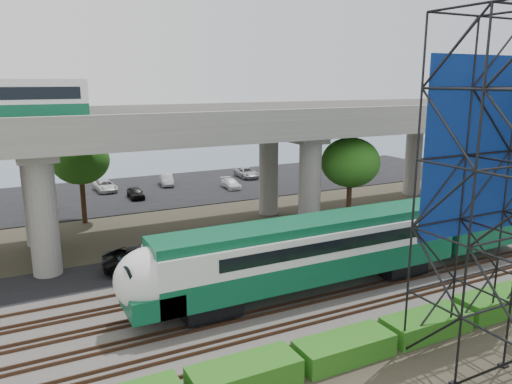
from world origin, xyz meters
TOP-DOWN VIEW (x-y plane):
  - ground at (0.00, 0.00)m, footprint 140.00×140.00m
  - ballast_bed at (0.00, 2.00)m, footprint 90.00×12.00m
  - service_road at (0.00, 10.50)m, footprint 90.00×5.00m
  - parking_lot at (0.00, 34.00)m, footprint 90.00×18.00m
  - harbor_water at (0.00, 56.00)m, footprint 140.00×40.00m
  - rail_tracks at (0.00, 2.00)m, footprint 90.00×9.52m
  - commuter_train at (5.57, 2.00)m, footprint 29.30×3.06m
  - overpass at (-0.90, 16.00)m, footprint 80.00×12.00m
  - hedge_strip at (1.01, -4.30)m, footprint 34.60×1.80m
  - trees at (-4.67, 16.17)m, footprint 40.94×16.94m
  - suv at (-4.08, 10.41)m, footprint 6.03×3.47m
  - parked_cars at (0.06, 33.84)m, footprint 36.07×9.62m

SIDE VIEW (x-z plane):
  - ground at x=0.00m, z-range 0.00..0.00m
  - harbor_water at x=0.00m, z-range 0.00..0.03m
  - service_road at x=0.00m, z-range 0.00..0.08m
  - parking_lot at x=0.00m, z-range 0.00..0.08m
  - ballast_bed at x=0.00m, z-range 0.00..0.20m
  - rail_tracks at x=0.00m, z-range 0.20..0.36m
  - hedge_strip at x=1.01m, z-range -0.04..1.16m
  - parked_cars at x=0.06m, z-range 0.05..1.33m
  - suv at x=-4.08m, z-range 0.08..1.66m
  - commuter_train at x=5.57m, z-range 0.73..5.03m
  - trees at x=-4.67m, z-range 1.73..9.42m
  - overpass at x=-0.90m, z-range 2.01..14.41m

